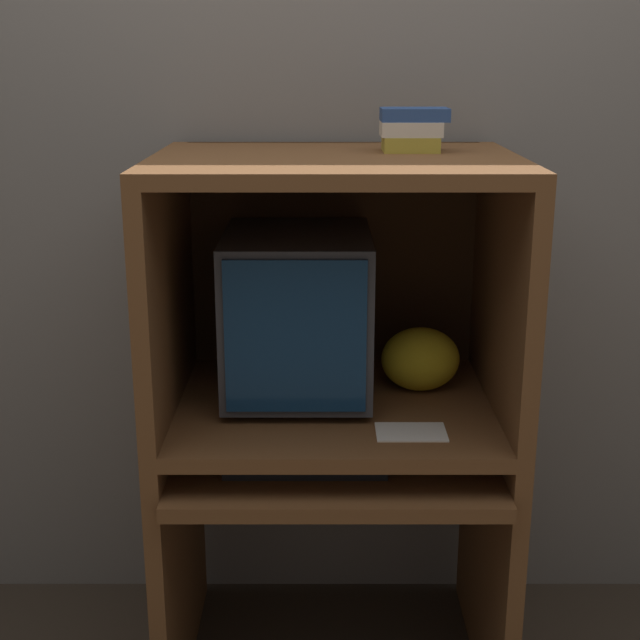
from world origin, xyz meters
name	(u,v)px	position (x,y,z in m)	size (l,w,h in m)	color
wall_back	(329,171)	(0.00, 0.73, 1.30)	(6.00, 0.06, 2.60)	gray
desk_base	(331,535)	(0.00, 0.30, 0.41)	(0.86, 0.71, 0.67)	brown
desk_monitor_shelf	(331,411)	(0.00, 0.34, 0.74)	(0.86, 0.67, 0.10)	brown
hutch_upper	(331,242)	(0.00, 0.37, 1.17)	(0.86, 0.67, 0.62)	brown
crt_monitor	(294,313)	(-0.09, 0.40, 0.99)	(0.36, 0.44, 0.42)	#333338
keyboard	(302,463)	(-0.07, 0.17, 0.68)	(0.38, 0.14, 0.03)	black
mouse	(417,461)	(0.20, 0.17, 0.68)	(0.08, 0.05, 0.03)	#B7B7B7
snack_bag	(417,359)	(0.22, 0.43, 0.85)	(0.20, 0.15, 0.17)	gold
book_stack	(408,129)	(0.19, 0.43, 1.44)	(0.16, 0.11, 0.10)	gold
paper_card	(408,432)	(0.18, 0.14, 0.77)	(0.16, 0.11, 0.00)	white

